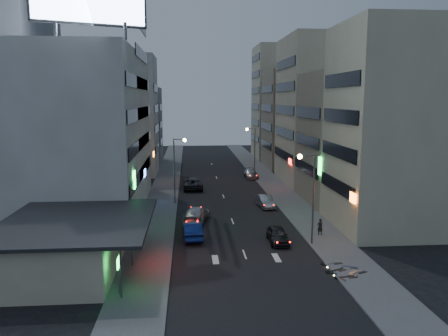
{
  "coord_description": "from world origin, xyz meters",
  "views": [
    {
      "loc": [
        -4.55,
        -30.54,
        12.84
      ],
      "look_at": [
        -0.78,
        15.47,
        5.5
      ],
      "focal_mm": 35.0,
      "sensor_mm": 36.0,
      "label": 1
    }
  ],
  "objects": [
    {
      "name": "parked_car_right_mid",
      "position": [
        4.52,
        19.82,
        0.71
      ],
      "size": [
        1.91,
        4.44,
        1.42
      ],
      "primitive_type": "imported",
      "rotation": [
        0.0,
        0.0,
        0.1
      ],
      "color": "#A7AAB0",
      "rests_on": "ground"
    },
    {
      "name": "scooter_black_b",
      "position": [
        6.94,
        0.18,
        0.7
      ],
      "size": [
        1.37,
        1.99,
        1.16
      ],
      "primitive_type": null,
      "rotation": [
        0.0,
        0.0,
        2.01
      ],
      "color": "black",
      "rests_on": "sidewalk_right"
    },
    {
      "name": "street_lamp_right_far",
      "position": [
        5.9,
        40.0,
        5.36
      ],
      "size": [
        1.6,
        0.44,
        8.02
      ],
      "color": "#595B60",
      "rests_on": "sidewalk_right"
    },
    {
      "name": "white_building",
      "position": [
        -17.0,
        20.0,
        9.0
      ],
      "size": [
        14.0,
        24.0,
        18.0
      ],
      "primitive_type": "cube",
      "color": "silver",
      "rests_on": "ground"
    },
    {
      "name": "sidewalk_left",
      "position": [
        -8.0,
        30.0,
        0.06
      ],
      "size": [
        4.0,
        120.0,
        0.12
      ],
      "primitive_type": "cube",
      "color": "#4C4C4F",
      "rests_on": "ground"
    },
    {
      "name": "shophouse_far",
      "position": [
        15.0,
        35.0,
        11.0
      ],
      "size": [
        10.0,
        14.0,
        22.0
      ],
      "primitive_type": "cube",
      "color": "beige",
      "rests_on": "ground"
    },
    {
      "name": "far_right_a",
      "position": [
        15.5,
        50.0,
        9.0
      ],
      "size": [
        11.0,
        12.0,
        18.0
      ],
      "primitive_type": "cube",
      "color": "gray",
      "rests_on": "ground"
    },
    {
      "name": "shophouse_near",
      "position": [
        15.0,
        10.5,
        10.0
      ],
      "size": [
        10.0,
        11.0,
        20.0
      ],
      "primitive_type": "cube",
      "color": "beige",
      "rests_on": "ground"
    },
    {
      "name": "far_left_a",
      "position": [
        -15.5,
        45.0,
        10.0
      ],
      "size": [
        11.0,
        10.0,
        20.0
      ],
      "primitive_type": "cube",
      "color": "silver",
      "rests_on": "ground"
    },
    {
      "name": "scooter_silver_a",
      "position": [
        8.3,
        -0.31,
        0.74
      ],
      "size": [
        1.45,
        2.12,
        1.23
      ],
      "primitive_type": null,
      "rotation": [
        0.0,
        0.0,
        2.0
      ],
      "color": "#A7A8AF",
      "rests_on": "sidewalk_right"
    },
    {
      "name": "parked_car_right_near",
      "position": [
        3.37,
        6.82,
        0.71
      ],
      "size": [
        1.77,
        4.19,
        1.41
      ],
      "primitive_type": "imported",
      "rotation": [
        0.0,
        0.0,
        -0.02
      ],
      "color": "#232227",
      "rests_on": "ground"
    },
    {
      "name": "grey_tower",
      "position": [
        -26.0,
        23.0,
        17.0
      ],
      "size": [
        10.0,
        14.0,
        34.0
      ],
      "primitive_type": "cube",
      "color": "gray",
      "rests_on": "ground"
    },
    {
      "name": "scooter_black_a",
      "position": [
        7.36,
        -1.19,
        0.7
      ],
      "size": [
        1.07,
        2.0,
        1.17
      ],
      "primitive_type": null,
      "rotation": [
        0.0,
        0.0,
        1.81
      ],
      "color": "black",
      "rests_on": "sidewalk_right"
    },
    {
      "name": "street_lamp_left",
      "position": [
        -5.9,
        22.0,
        5.36
      ],
      "size": [
        1.6,
        0.44,
        8.02
      ],
      "color": "#595B60",
      "rests_on": "sidewalk_left"
    },
    {
      "name": "sidewalk_right",
      "position": [
        8.0,
        30.0,
        0.06
      ],
      "size": [
        4.0,
        120.0,
        0.12
      ],
      "primitive_type": "cube",
      "color": "#4C4C4F",
      "rests_on": "ground"
    },
    {
      "name": "far_left_b",
      "position": [
        -16.0,
        58.0,
        7.5
      ],
      "size": [
        12.0,
        10.0,
        15.0
      ],
      "primitive_type": "cube",
      "color": "gray",
      "rests_on": "ground"
    },
    {
      "name": "road_car_blue",
      "position": [
        -4.31,
        8.6,
        0.77
      ],
      "size": [
        1.97,
        4.8,
        1.55
      ],
      "primitive_type": "imported",
      "rotation": [
        0.0,
        0.0,
        3.21
      ],
      "color": "navy",
      "rests_on": "ground"
    },
    {
      "name": "person",
      "position": [
        7.71,
        8.29,
        0.91
      ],
      "size": [
        0.67,
        0.54,
        1.59
      ],
      "primitive_type": "imported",
      "rotation": [
        0.0,
        0.0,
        3.45
      ],
      "color": "black",
      "rests_on": "sidewalk_right"
    },
    {
      "name": "scooter_silver_b",
      "position": [
        7.19,
        1.51,
        0.71
      ],
      "size": [
        1.03,
        2.03,
        1.19
      ],
      "primitive_type": null,
      "rotation": [
        0.0,
        0.0,
        1.77
      ],
      "color": "#AEB2B6",
      "rests_on": "sidewalk_right"
    },
    {
      "name": "parked_car_left",
      "position": [
        -3.98,
        31.24,
        0.81
      ],
      "size": [
        2.75,
        5.84,
        1.61
      ],
      "primitive_type": "imported",
      "rotation": [
        0.0,
        0.0,
        3.15
      ],
      "color": "#26262B",
      "rests_on": "ground"
    },
    {
      "name": "ground",
      "position": [
        0.0,
        0.0,
        0.0
      ],
      "size": [
        180.0,
        180.0,
        0.0
      ],
      "primitive_type": "plane",
      "color": "black",
      "rests_on": "ground"
    },
    {
      "name": "food_court",
      "position": [
        -13.9,
        2.0,
        1.98
      ],
      "size": [
        11.0,
        13.0,
        3.88
      ],
      "color": "beige",
      "rests_on": "ground"
    },
    {
      "name": "far_right_b",
      "position": [
        16.0,
        64.0,
        12.0
      ],
      "size": [
        12.0,
        12.0,
        24.0
      ],
      "primitive_type": "cube",
      "color": "beige",
      "rests_on": "ground"
    },
    {
      "name": "street_lamp_right_near",
      "position": [
        5.9,
        6.0,
        5.36
      ],
      "size": [
        1.6,
        0.44,
        8.02
      ],
      "color": "#595B60",
      "rests_on": "sidewalk_right"
    },
    {
      "name": "road_car_silver",
      "position": [
        -3.79,
        14.25,
        0.78
      ],
      "size": [
        3.33,
        5.74,
        1.56
      ],
      "primitive_type": "imported",
      "rotation": [
        0.0,
        0.0,
        2.92
      ],
      "color": "#9FA1A7",
      "rests_on": "ground"
    },
    {
      "name": "scooter_blue",
      "position": [
        8.24,
        0.28,
        0.65
      ],
      "size": [
        1.13,
        1.83,
        1.06
      ],
      "primitive_type": null,
      "rotation": [
        0.0,
        0.0,
        1.23
      ],
      "color": "navy",
      "rests_on": "sidewalk_right"
    },
    {
      "name": "parked_car_right_far",
      "position": [
        5.6,
        39.21,
        0.71
      ],
      "size": [
        2.08,
        4.94,
        1.42
      ],
      "primitive_type": "imported",
      "rotation": [
        0.0,
        0.0,
        0.02
      ],
      "color": "gray",
      "rests_on": "ground"
    },
    {
      "name": "shophouse_mid",
      "position": [
        15.5,
        22.0,
        8.0
      ],
      "size": [
        11.0,
        12.0,
        16.0
      ],
      "primitive_type": "cube",
      "color": "gray",
      "rests_on": "ground"
    }
  ]
}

